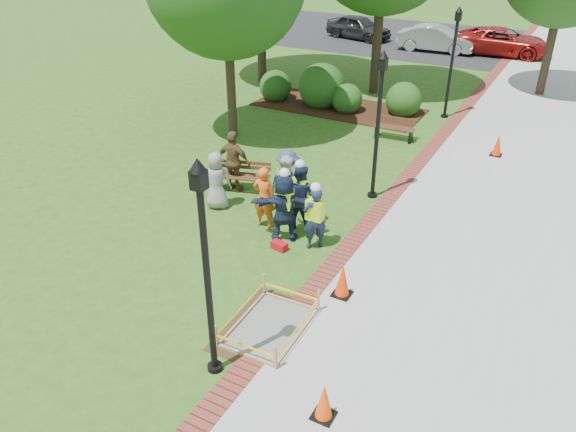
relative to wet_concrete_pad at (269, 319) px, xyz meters
The scene contains 31 objects.
ground 2.20m from the wet_concrete_pad, 135.70° to the left, with size 100.00×100.00×0.00m, color #285116.
sidewalk 12.03m from the wet_concrete_pad, 73.43° to the left, with size 6.00×60.00×0.02m, color #9E9E99.
brick_edging 11.53m from the wet_concrete_pad, 89.10° to the left, with size 0.50×60.00×0.03m, color maroon.
mulch_bed 14.28m from the wet_concrete_pad, 108.66° to the left, with size 7.00×3.00×0.05m, color #381E0F.
parking_lot 28.57m from the wet_concrete_pad, 93.15° to the left, with size 36.00×12.00×0.01m, color black.
wet_concrete_pad is the anchor object (origin of this frame).
bench_near 6.30m from the wet_concrete_pad, 127.71° to the left, with size 1.74×1.01×0.89m.
bench_far 11.30m from the wet_concrete_pad, 96.65° to the left, with size 1.48×0.57×0.79m.
cone_front 2.45m from the wet_concrete_pad, 37.98° to the right, with size 0.38×0.38×0.75m.
cone_back 1.92m from the wet_concrete_pad, 64.01° to the left, with size 0.41×0.41×0.80m.
cone_far 11.66m from the wet_concrete_pad, 78.68° to the left, with size 0.38×0.38×0.75m.
toolbox 3.00m from the wet_concrete_pad, 115.66° to the left, with size 0.40×0.22×0.20m, color #B30D17.
lamp_near 2.70m from the wet_concrete_pad, 102.22° to the right, with size 0.28×0.28×4.26m.
lamp_mid 6.91m from the wet_concrete_pad, 92.79° to the left, with size 0.28×0.28×4.26m.
lamp_far 14.71m from the wet_concrete_pad, 91.25° to the left, with size 0.28×0.28×4.26m.
shrub_a 15.20m from the wet_concrete_pad, 119.33° to the left, with size 1.39×1.39×1.39m, color #154C16.
shrub_b 14.47m from the wet_concrete_pad, 111.57° to the left, with size 1.95×1.95×1.95m, color #154C16.
shrub_c 13.83m from the wet_concrete_pad, 107.03° to the left, with size 1.26×1.26×1.26m, color #154C16.
shrub_d 14.12m from the wet_concrete_pad, 97.76° to the left, with size 1.44×1.44×1.44m, color #154C16.
shrub_e 15.10m from the wet_concrete_pad, 109.19° to the left, with size 0.92×0.92×0.92m, color #154C16.
casual_person_a 5.50m from the wet_concrete_pad, 135.84° to the left, with size 0.62×0.52×1.66m.
casual_person_b 4.21m from the wet_concrete_pad, 122.09° to the left, with size 0.58×0.41×1.71m.
casual_person_c 4.96m from the wet_concrete_pad, 114.60° to the left, with size 0.61×0.65×1.71m.
casual_person_d 6.43m from the wet_concrete_pad, 129.66° to the left, with size 0.62×0.41×1.87m.
casual_person_e 5.20m from the wet_concrete_pad, 114.65° to the left, with size 0.62×0.46×1.75m.
hivis_worker_a 3.59m from the wet_concrete_pad, 114.09° to the left, with size 0.70×0.61×1.99m.
hivis_worker_b 3.35m from the wet_concrete_pad, 100.38° to the left, with size 0.61×0.61×1.79m.
hivis_worker_c 4.26m from the wet_concrete_pad, 109.46° to the left, with size 0.61×0.43×1.93m.
parked_car_a 28.22m from the wet_concrete_pad, 108.84° to the left, with size 4.83×2.10×1.58m, color #252527.
parked_car_b 25.94m from the wet_concrete_pad, 98.52° to the left, with size 4.81×2.09×1.57m, color #A5A5AA.
parked_car_c 26.61m from the wet_concrete_pad, 90.78° to the left, with size 4.92×2.14×1.61m, color maroon.
Camera 1 is at (6.14, -9.11, 7.58)m, focal length 35.00 mm.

